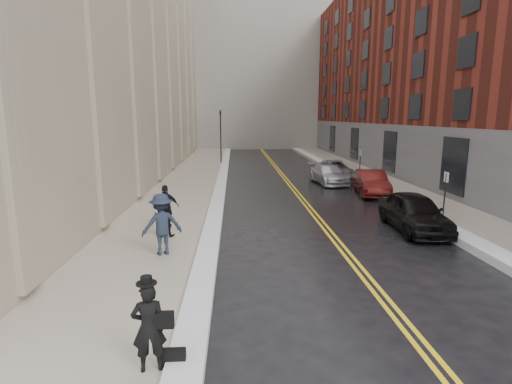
{
  "coord_description": "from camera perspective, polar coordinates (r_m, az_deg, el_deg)",
  "views": [
    {
      "loc": [
        -1.27,
        -8.66,
        4.59
      ],
      "look_at": [
        -0.43,
        7.08,
        1.6
      ],
      "focal_mm": 28.0,
      "sensor_mm": 36.0,
      "label": 1
    }
  ],
  "objects": [
    {
      "name": "tower_far_right",
      "position": [
        78.16,
        9.05,
        23.49
      ],
      "size": [
        22.0,
        18.0,
        44.0
      ],
      "primitive_type": "cube",
      "color": "slate",
      "rests_on": "ground"
    },
    {
      "name": "pedestrian_b",
      "position": [
        13.33,
        -13.32,
        -4.49
      ],
      "size": [
        1.48,
        1.17,
        2.01
      ],
      "primitive_type": "imported",
      "rotation": [
        0.0,
        0.0,
        3.51
      ],
      "color": "#1C2433",
      "rests_on": "sidewalk_left"
    },
    {
      "name": "pedestrian_c",
      "position": [
        16.48,
        -12.73,
        -2.03
      ],
      "size": [
        1.05,
        0.48,
        1.75
      ],
      "primitive_type": "imported",
      "rotation": [
        0.0,
        0.0,
        3.19
      ],
      "color": "black",
      "rests_on": "sidewalk_left"
    },
    {
      "name": "traffic_signal",
      "position": [
        38.71,
        -5.07,
        8.48
      ],
      "size": [
        0.18,
        0.15,
        5.2
      ],
      "color": "black",
      "rests_on": "ground"
    },
    {
      "name": "parking_sign_far",
      "position": [
        30.26,
        14.65,
        4.26
      ],
      "size": [
        0.06,
        0.35,
        2.23
      ],
      "color": "black",
      "rests_on": "ground"
    },
    {
      "name": "car_maroon",
      "position": [
        24.6,
        16.15,
        1.28
      ],
      "size": [
        2.12,
        4.57,
        1.45
      ],
      "primitive_type": "imported",
      "rotation": [
        0.0,
        0.0,
        -0.14
      ],
      "color": "#4A0F0D",
      "rests_on": "ground"
    },
    {
      "name": "lane_stripe_b",
      "position": [
        25.38,
        5.82,
        0.28
      ],
      "size": [
        0.12,
        64.0,
        0.01
      ],
      "primitive_type": "cube",
      "color": "gold",
      "rests_on": "ground"
    },
    {
      "name": "snow_ridge_left",
      "position": [
        25.07,
        -5.13,
        0.46
      ],
      "size": [
        0.7,
        60.8,
        0.26
      ],
      "primitive_type": "cube",
      "color": "silver",
      "rests_on": "ground"
    },
    {
      "name": "pedestrian_a",
      "position": [
        15.33,
        -12.99,
        -3.36
      ],
      "size": [
        0.83,
        0.68,
        1.56
      ],
      "primitive_type": "imported",
      "rotation": [
        0.0,
        0.0,
        3.02
      ],
      "color": "black",
      "rests_on": "sidewalk_left"
    },
    {
      "name": "pedestrian_main",
      "position": [
        7.6,
        -15.06,
        -18.17
      ],
      "size": [
        0.66,
        0.5,
        1.63
      ],
      "primitive_type": "imported",
      "rotation": [
        0.0,
        0.0,
        3.33
      ],
      "color": "black",
      "rests_on": "sidewalk_left"
    },
    {
      "name": "car_silver_near",
      "position": [
        28.14,
        10.28,
        2.52
      ],
      "size": [
        2.37,
        4.66,
        1.3
      ],
      "primitive_type": "imported",
      "rotation": [
        0.0,
        0.0,
        0.13
      ],
      "color": "#B5B7BD",
      "rests_on": "ground"
    },
    {
      "name": "snow_ridge_right",
      "position": [
        26.43,
        15.57,
        0.68
      ],
      "size": [
        0.85,
        60.8,
        0.3
      ],
      "primitive_type": "cube",
      "color": "silver",
      "rests_on": "ground"
    },
    {
      "name": "car_black",
      "position": [
        17.49,
        21.65,
        -2.65
      ],
      "size": [
        1.98,
        4.57,
        1.54
      ],
      "primitive_type": "imported",
      "rotation": [
        0.0,
        0.0,
        -0.04
      ],
      "color": "black",
      "rests_on": "ground"
    },
    {
      "name": "sidewalk_left",
      "position": [
        25.27,
        -10.34,
        0.28
      ],
      "size": [
        4.0,
        64.0,
        0.15
      ],
      "primitive_type": "cube",
      "color": "gray",
      "rests_on": "ground"
    },
    {
      "name": "lane_stripe_a",
      "position": [
        25.34,
        5.28,
        0.27
      ],
      "size": [
        0.12,
        64.0,
        0.01
      ],
      "primitive_type": "cube",
      "color": "gold",
      "rests_on": "ground"
    },
    {
      "name": "car_silver_far",
      "position": [
        29.84,
        11.15,
        3.06
      ],
      "size": [
        2.49,
        5.12,
        1.4
      ],
      "primitive_type": "imported",
      "rotation": [
        0.0,
        0.0,
        -0.03
      ],
      "color": "gray",
      "rests_on": "ground"
    },
    {
      "name": "sidewalk_right",
      "position": [
        27.09,
        19.28,
        0.54
      ],
      "size": [
        3.0,
        64.0,
        0.15
      ],
      "primitive_type": "cube",
      "color": "gray",
      "rests_on": "ground"
    },
    {
      "name": "parking_sign_near",
      "position": [
        19.29,
        25.39,
        0.04
      ],
      "size": [
        0.06,
        0.35,
        2.23
      ],
      "color": "black",
      "rests_on": "ground"
    },
    {
      "name": "ground",
      "position": [
        9.88,
        4.89,
        -16.99
      ],
      "size": [
        160.0,
        160.0,
        0.0
      ],
      "primitive_type": "plane",
      "color": "black",
      "rests_on": "ground"
    },
    {
      "name": "building_right",
      "position": [
        37.06,
        28.66,
        16.32
      ],
      "size": [
        14.0,
        50.0,
        18.0
      ],
      "primitive_type": "cube",
      "color": "maroon",
      "rests_on": "ground"
    }
  ]
}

